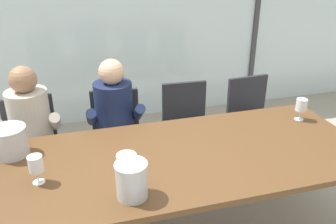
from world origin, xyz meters
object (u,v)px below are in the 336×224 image
(chair_center, at_px, (187,123))
(ice_bucket_secondary, at_px, (10,141))
(wine_glass_near_bucket, at_px, (36,165))
(wine_glass_by_left_taster, at_px, (301,106))
(chair_right_of_center, at_px, (251,116))
(ice_bucket_primary, at_px, (132,179))
(person_beige_jumper, at_px, (31,132))
(chair_near_curtain, at_px, (33,141))
(person_navy_polo, at_px, (115,122))
(chair_left_of_center, at_px, (117,133))
(tasting_bowl, at_px, (126,158))
(dining_table, at_px, (182,164))

(chair_center, relative_size, ice_bucket_secondary, 3.87)
(wine_glass_near_bucket, bearing_deg, wine_glass_by_left_taster, 9.10)
(chair_right_of_center, relative_size, ice_bucket_primary, 4.23)
(chair_center, bearing_deg, person_beige_jumper, -171.51)
(chair_near_curtain, distance_m, person_navy_polo, 0.72)
(wine_glass_by_left_taster, bearing_deg, ice_bucket_secondary, 178.44)
(chair_left_of_center, distance_m, wine_glass_near_bucket, 1.18)
(chair_center, distance_m, tasting_bowl, 1.18)
(wine_glass_near_bucket, bearing_deg, chair_center, 38.63)
(person_beige_jumper, relative_size, tasting_bowl, 9.29)
(chair_right_of_center, height_order, wine_glass_by_left_taster, wine_glass_by_left_taster)
(person_beige_jumper, relative_size, wine_glass_near_bucket, 6.91)
(dining_table, bearing_deg, chair_center, 69.66)
(dining_table, xyz_separation_m, ice_bucket_primary, (-0.39, -0.33, 0.18))
(chair_right_of_center, bearing_deg, wine_glass_by_left_taster, -91.08)
(chair_center, distance_m, person_navy_polo, 0.71)
(ice_bucket_primary, height_order, wine_glass_by_left_taster, ice_bucket_primary)
(chair_center, height_order, wine_glass_by_left_taster, wine_glass_by_left_taster)
(chair_near_curtain, xyz_separation_m, person_beige_jumper, (0.02, -0.16, 0.17))
(chair_near_curtain, relative_size, chair_left_of_center, 1.00)
(ice_bucket_primary, distance_m, wine_glass_by_left_taster, 1.54)
(person_beige_jumper, bearing_deg, chair_right_of_center, 0.62)
(chair_center, xyz_separation_m, wine_glass_by_left_taster, (0.70, -0.67, 0.38))
(tasting_bowl, bearing_deg, wine_glass_by_left_taster, 9.32)
(chair_near_curtain, relative_size, wine_glass_near_bucket, 5.08)
(chair_right_of_center, bearing_deg, person_navy_polo, -179.47)
(chair_near_curtain, bearing_deg, dining_table, -50.55)
(wine_glass_by_left_taster, bearing_deg, person_beige_jumper, 165.23)
(chair_left_of_center, xyz_separation_m, tasting_bowl, (-0.05, -0.89, 0.29))
(chair_near_curtain, height_order, chair_center, same)
(chair_left_of_center, xyz_separation_m, chair_right_of_center, (1.32, -0.00, 0.00))
(person_navy_polo, xyz_separation_m, ice_bucket_primary, (-0.06, -1.11, 0.20))
(chair_right_of_center, bearing_deg, tasting_bowl, -151.57)
(chair_right_of_center, xyz_separation_m, person_beige_jumper, (-2.00, -0.12, 0.17))
(tasting_bowl, height_order, wine_glass_near_bucket, wine_glass_near_bucket)
(chair_near_curtain, height_order, ice_bucket_secondary, ice_bucket_secondary)
(dining_table, bearing_deg, tasting_bowl, 177.42)
(person_beige_jumper, bearing_deg, chair_near_curtain, 95.29)
(dining_table, bearing_deg, chair_left_of_center, 109.29)
(ice_bucket_primary, xyz_separation_m, ice_bucket_secondary, (-0.68, 0.63, -0.01))
(ice_bucket_primary, bearing_deg, wine_glass_by_left_taster, 21.85)
(wine_glass_near_bucket, bearing_deg, chair_right_of_center, 27.11)
(chair_right_of_center, relative_size, ice_bucket_secondary, 3.87)
(tasting_bowl, bearing_deg, wine_glass_near_bucket, -171.51)
(dining_table, height_order, ice_bucket_primary, ice_bucket_primary)
(ice_bucket_secondary, bearing_deg, wine_glass_by_left_taster, -1.56)
(chair_near_curtain, height_order, person_beige_jumper, person_beige_jumper)
(person_beige_jumper, height_order, wine_glass_near_bucket, person_beige_jumper)
(ice_bucket_primary, height_order, tasting_bowl, ice_bucket_primary)
(chair_center, height_order, wine_glass_near_bucket, wine_glass_near_bucket)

